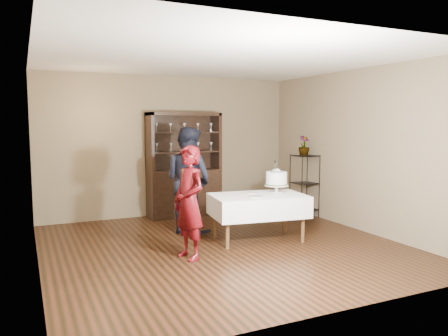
{
  "coord_description": "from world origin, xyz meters",
  "views": [
    {
      "loc": [
        -2.62,
        -5.69,
        1.82
      ],
      "look_at": [
        0.06,
        0.1,
        1.14
      ],
      "focal_mm": 35.0,
      "sensor_mm": 36.0,
      "label": 1
    }
  ],
  "objects": [
    {
      "name": "plant_etagere",
      "position": [
        2.28,
        1.2,
        0.65
      ],
      "size": [
        0.42,
        0.42,
        1.2
      ],
      "color": "black",
      "rests_on": "floor"
    },
    {
      "name": "plate_far",
      "position": [
        0.6,
        0.26,
        0.71
      ],
      "size": [
        0.2,
        0.2,
        0.01
      ],
      "primitive_type": "cylinder",
      "rotation": [
        0.0,
        0.0,
        0.15
      ],
      "color": "silver",
      "rests_on": "cake_table"
    },
    {
      "name": "wall_left",
      "position": [
        -2.5,
        0.0,
        1.35
      ],
      "size": [
        0.02,
        5.0,
        2.7
      ],
      "primitive_type": "cube",
      "color": "#726349",
      "rests_on": "floor"
    },
    {
      "name": "wall_right",
      "position": [
        2.5,
        0.0,
        1.35
      ],
      "size": [
        0.02,
        5.0,
        2.7
      ],
      "primitive_type": "cube",
      "color": "#726349",
      "rests_on": "floor"
    },
    {
      "name": "ceiling",
      "position": [
        0.0,
        0.0,
        2.7
      ],
      "size": [
        5.0,
        5.0,
        0.0
      ],
      "primitive_type": "plane",
      "rotation": [
        3.14,
        0.0,
        0.0
      ],
      "color": "white",
      "rests_on": "back_wall"
    },
    {
      "name": "plate_near",
      "position": [
        0.5,
        -0.09,
        0.71
      ],
      "size": [
        0.28,
        0.28,
        0.01
      ],
      "primitive_type": "cylinder",
      "rotation": [
        0.0,
        0.0,
        -0.34
      ],
      "color": "silver",
      "rests_on": "cake_table"
    },
    {
      "name": "woman",
      "position": [
        -0.65,
        -0.33,
        0.76
      ],
      "size": [
        0.49,
        0.63,
        1.52
      ],
      "primitive_type": "imported",
      "rotation": [
        0.0,
        0.0,
        -1.31
      ],
      "color": "#310408",
      "rests_on": "floor"
    },
    {
      "name": "back_wall",
      "position": [
        0.0,
        2.5,
        1.35
      ],
      "size": [
        5.0,
        0.02,
        2.7
      ],
      "primitive_type": "cube",
      "color": "#726349",
      "rests_on": "floor"
    },
    {
      "name": "potted_plant",
      "position": [
        2.25,
        1.2,
        1.37
      ],
      "size": [
        0.23,
        0.23,
        0.37
      ],
      "primitive_type": "imported",
      "rotation": [
        0.0,
        0.0,
        0.11
      ],
      "color": "#426731",
      "rests_on": "plant_etagere"
    },
    {
      "name": "man",
      "position": [
        -0.17,
        0.99,
        0.87
      ],
      "size": [
        1.0,
        1.06,
        1.74
      ],
      "primitive_type": "imported",
      "rotation": [
        0.0,
        0.0,
        2.12
      ],
      "color": "black",
      "rests_on": "floor"
    },
    {
      "name": "cake_table",
      "position": [
        0.63,
        0.08,
        0.54
      ],
      "size": [
        1.52,
        1.06,
        0.71
      ],
      "rotation": [
        0.0,
        0.0,
        -0.14
      ],
      "color": "white",
      "rests_on": "floor"
    },
    {
      "name": "china_hutch",
      "position": [
        0.2,
        2.25,
        0.66
      ],
      "size": [
        1.4,
        0.48,
        2.0
      ],
      "color": "black",
      "rests_on": "floor"
    },
    {
      "name": "cake",
      "position": [
        1.02,
        0.18,
        0.91
      ],
      "size": [
        0.42,
        0.42,
        0.52
      ],
      "rotation": [
        0.0,
        0.0,
        -0.3
      ],
      "color": "silver",
      "rests_on": "cake_table"
    },
    {
      "name": "floor",
      "position": [
        0.0,
        0.0,
        0.0
      ],
      "size": [
        5.0,
        5.0,
        0.0
      ],
      "primitive_type": "plane",
      "color": "black",
      "rests_on": "ground"
    }
  ]
}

